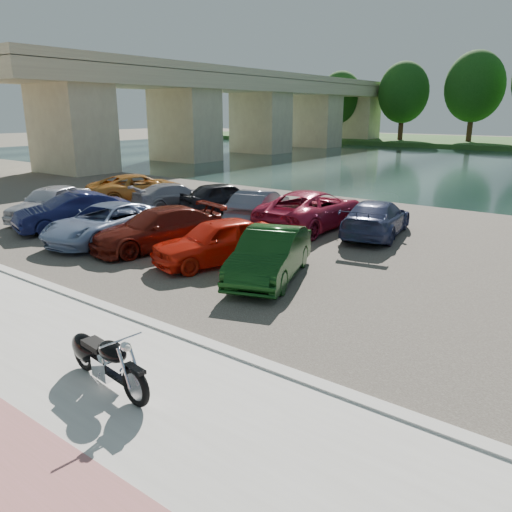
% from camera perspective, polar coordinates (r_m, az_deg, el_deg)
% --- Properties ---
extents(ground, '(200.00, 200.00, 0.00)m').
position_cam_1_polar(ground, '(9.33, -15.68, -14.01)').
color(ground, '#595447').
rests_on(ground, ground).
extents(promenade, '(60.00, 6.00, 0.10)m').
position_cam_1_polar(promenade, '(8.84, -21.02, -15.99)').
color(promenade, '#BBB7B0').
rests_on(promenade, ground).
extents(kerb, '(60.00, 0.30, 0.14)m').
position_cam_1_polar(kerb, '(10.45, -6.92, -9.61)').
color(kerb, '#BBB7B0').
rests_on(kerb, ground).
extents(parking_lot, '(60.00, 18.00, 0.04)m').
position_cam_1_polar(parking_lot, '(17.64, 13.72, 0.72)').
color(parking_lot, '#3F3933').
rests_on(parking_lot, ground).
extents(bridge, '(7.00, 56.00, 8.55)m').
position_cam_1_polar(bridge, '(57.35, -0.07, 17.20)').
color(bridge, tan).
rests_on(bridge, ground).
extents(motorcycle, '(2.33, 0.75, 1.05)m').
position_cam_1_polar(motorcycle, '(9.07, -17.27, -11.03)').
color(motorcycle, black).
rests_on(motorcycle, promenade).
extents(car_0, '(3.23, 4.73, 1.49)m').
position_cam_1_polar(car_0, '(23.41, -22.45, 5.65)').
color(car_0, '#ADAFB9').
rests_on(car_0, parking_lot).
extents(car_1, '(2.71, 4.59, 1.43)m').
position_cam_1_polar(car_1, '(21.11, -20.21, 4.76)').
color(car_1, '#141840').
rests_on(car_1, parking_lot).
extents(car_2, '(2.80, 5.07, 1.34)m').
position_cam_1_polar(car_2, '(18.85, -16.80, 3.65)').
color(car_2, '#788BAE').
rests_on(car_2, parking_lot).
extents(car_3, '(3.04, 5.04, 1.37)m').
position_cam_1_polar(car_3, '(17.43, -11.14, 3.09)').
color(car_3, '#58140C').
rests_on(car_3, parking_lot).
extents(car_4, '(2.93, 4.43, 1.40)m').
position_cam_1_polar(car_4, '(15.45, -4.45, 1.72)').
color(car_4, red).
rests_on(car_4, parking_lot).
extents(car_5, '(2.82, 4.50, 1.40)m').
position_cam_1_polar(car_5, '(13.95, 1.63, 0.17)').
color(car_5, '#0F3811').
rests_on(car_5, parking_lot).
extents(car_6, '(3.90, 5.70, 1.45)m').
position_cam_1_polar(car_6, '(26.65, -13.11, 7.57)').
color(car_6, '#BE7A2B').
rests_on(car_6, parking_lot).
extents(car_7, '(2.98, 4.58, 1.23)m').
position_cam_1_polar(car_7, '(24.50, -9.13, 6.80)').
color(car_7, gray).
rests_on(car_7, parking_lot).
extents(car_8, '(2.93, 4.43, 1.40)m').
position_cam_1_polar(car_8, '(23.47, -3.69, 6.76)').
color(car_8, black).
rests_on(car_8, parking_lot).
extents(car_9, '(2.49, 4.39, 1.37)m').
position_cam_1_polar(car_9, '(21.27, 0.34, 5.76)').
color(car_9, '#575968').
rests_on(car_9, parking_lot).
extents(car_10, '(2.55, 5.48, 1.52)m').
position_cam_1_polar(car_10, '(20.29, 6.43, 5.36)').
color(car_10, '#A61B3A').
rests_on(car_10, parking_lot).
extents(car_11, '(2.72, 4.92, 1.35)m').
position_cam_1_polar(car_11, '(19.40, 13.58, 4.24)').
color(car_11, navy).
rests_on(car_11, parking_lot).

